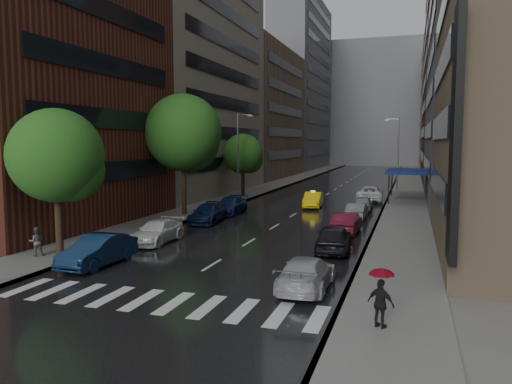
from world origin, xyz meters
The scene contains 19 objects.
ground centered at (0.00, 0.00, 0.00)m, with size 220.00×220.00×0.00m, color gray.
road centered at (0.00, 50.00, 0.01)m, with size 14.00×140.00×0.01m, color black.
sidewalk_left centered at (-9.00, 50.00, 0.07)m, with size 4.00×140.00×0.15m, color gray.
sidewalk_right centered at (9.00, 50.00, 0.07)m, with size 4.00×140.00×0.15m, color gray.
crosswalk centered at (0.20, -2.00, 0.01)m, with size 13.15×2.80×0.01m.
buildings_left centered at (-15.00, 58.79, 15.99)m, with size 8.00×108.00×38.00m.
buildings_right centered at (15.00, 56.70, 15.03)m, with size 8.05×109.10×36.00m.
building_far centered at (0.00, 118.00, 16.00)m, with size 40.00×14.00×32.00m, color slate.
tree_near centered at (-8.60, 3.28, 5.47)m, with size 5.02×5.02×7.99m.
tree_mid centered at (-8.60, 18.79, 6.95)m, with size 6.37×6.37×10.15m.
tree_far centered at (-8.60, 33.93, 4.86)m, with size 4.46×4.46×7.11m.
taxi centered at (0.66, 27.32, 0.73)m, with size 1.55×4.43×1.46m, color yellow.
parked_cars_left centered at (-5.40, 12.46, 0.72)m, with size 2.37×23.89×1.56m.
parked_cars_right centered at (5.40, 19.43, 0.75)m, with size 2.93×37.96×1.61m.
ped_black_umbrella centered at (-9.47, 2.53, 1.40)m, with size 0.96×0.98×2.09m.
ped_red_umbrella centered at (8.68, -2.59, 1.33)m, with size 1.03×0.82×2.01m.
street_lamp_left centered at (-7.72, 30.00, 4.89)m, with size 1.74×0.22×9.00m.
street_lamp_right centered at (7.72, 45.00, 4.89)m, with size 1.74×0.22×9.00m.
awning centered at (8.98, 35.00, 3.13)m, with size 4.00×8.00×3.12m.
Camera 1 is at (9.53, -18.90, 6.23)m, focal length 35.00 mm.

